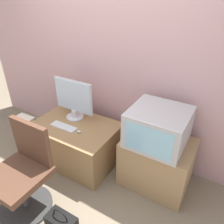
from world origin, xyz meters
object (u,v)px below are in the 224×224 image
(keyboard, at_px, (64,127))
(crt_tv, at_px, (158,127))
(main_monitor, at_px, (74,99))
(mouse, at_px, (79,132))
(office_chair, at_px, (23,175))
(cardboard_box_lower, at_px, (29,141))
(handbag, at_px, (62,224))

(keyboard, xyz_separation_m, crt_tv, (1.10, 0.23, 0.24))
(main_monitor, height_order, mouse, main_monitor)
(main_monitor, height_order, crt_tv, main_monitor)
(keyboard, height_order, office_chair, office_chair)
(cardboard_box_lower, bearing_deg, mouse, 5.59)
(main_monitor, xyz_separation_m, cardboard_box_lower, (-0.61, -0.33, -0.67))
(crt_tv, relative_size, handbag, 1.88)
(crt_tv, distance_m, handbag, 1.31)
(main_monitor, height_order, office_chair, main_monitor)
(office_chair, bearing_deg, cardboard_box_lower, 138.86)
(office_chair, bearing_deg, handbag, -6.99)
(keyboard, relative_size, crt_tv, 0.60)
(keyboard, bearing_deg, main_monitor, 94.99)
(mouse, relative_size, office_chair, 0.06)
(mouse, height_order, handbag, mouse)
(keyboard, height_order, crt_tv, crt_tv)
(mouse, bearing_deg, keyboard, -179.38)
(crt_tv, relative_size, cardboard_box_lower, 2.07)
(mouse, distance_m, office_chair, 0.74)
(mouse, bearing_deg, main_monitor, 135.74)
(main_monitor, xyz_separation_m, mouse, (0.26, -0.25, -0.25))
(main_monitor, bearing_deg, mouse, -44.26)
(main_monitor, xyz_separation_m, keyboard, (0.02, -0.25, -0.26))
(cardboard_box_lower, bearing_deg, main_monitor, 28.72)
(mouse, xyz_separation_m, handbag, (0.37, -0.78, -0.44))
(mouse, height_order, office_chair, office_chair)
(keyboard, xyz_separation_m, handbag, (0.61, -0.78, -0.43))
(keyboard, height_order, cardboard_box_lower, keyboard)
(office_chair, distance_m, cardboard_box_lower, 1.01)
(crt_tv, height_order, office_chair, crt_tv)
(main_monitor, relative_size, handbag, 1.83)
(mouse, bearing_deg, handbag, -64.43)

